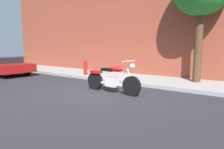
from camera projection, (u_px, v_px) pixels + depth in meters
The scene contains 6 objects.
ground_plane at pixel (99, 92), 6.95m from camera, with size 60.00×60.00×0.00m, color #28282D.
sidewalk at pixel (139, 79), 9.31m from camera, with size 24.01×2.45×0.14m, color #969696.
building_facade at pixel (154, 1), 9.97m from camera, with size 24.01×0.50×7.84m, color brown.
motorcycle at pixel (112, 79), 6.85m from camera, with size 2.28×0.70×1.15m.
parked_car_red at pixel (1, 65), 11.48m from camera, with size 4.52×1.94×1.03m.
fire_hydrant at pixel (85, 69), 10.30m from camera, with size 0.20×0.20×0.91m.
Camera 1 is at (4.36, -5.24, 1.57)m, focal length 31.37 mm.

